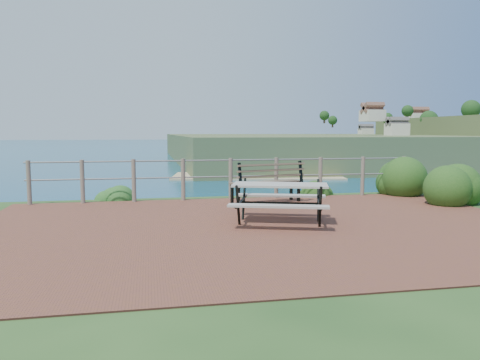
# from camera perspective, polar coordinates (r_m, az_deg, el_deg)

# --- Properties ---
(ground) EXTENTS (10.00, 7.00, 0.12)m
(ground) POSITION_cam_1_polar(r_m,az_deg,el_deg) (8.20, 2.91, -5.76)
(ground) COLOR brown
(ground) RESTS_ON ground
(ocean) EXTENTS (1200.00, 1200.00, 0.00)m
(ocean) POSITION_cam_1_polar(r_m,az_deg,el_deg) (207.80, -10.57, 5.38)
(ocean) COLOR #125670
(ocean) RESTS_ON ground
(safety_railing) EXTENTS (9.40, 0.10, 1.00)m
(safety_railing) POSITION_cam_1_polar(r_m,az_deg,el_deg) (11.36, -1.15, 0.44)
(safety_railing) COLOR #6B5B4C
(safety_railing) RESTS_ON ground
(picnic_table) EXTENTS (1.81, 1.40, 0.71)m
(picnic_table) POSITION_cam_1_polar(r_m,az_deg,el_deg) (8.41, 4.88, -2.33)
(picnic_table) COLOR gray
(picnic_table) RESTS_ON ground
(park_bench) EXTENTS (1.77, 0.88, 0.97)m
(park_bench) POSITION_cam_1_polar(r_m,az_deg,el_deg) (10.76, 3.20, 0.47)
(park_bench) COLOR brown
(park_bench) RESTS_ON ground
(shrub_right_front) EXTENTS (1.36, 1.36, 1.94)m
(shrub_right_front) POSITION_cam_1_polar(r_m,az_deg,el_deg) (11.96, 24.46, -2.58)
(shrub_right_front) COLOR #143F13
(shrub_right_front) RESTS_ON ground
(shrub_right_edge) EXTENTS (1.24, 1.24, 1.76)m
(shrub_right_edge) POSITION_cam_1_polar(r_m,az_deg,el_deg) (13.19, 18.10, -1.59)
(shrub_right_edge) COLOR #143F13
(shrub_right_edge) RESTS_ON ground
(shrub_lip_west) EXTENTS (0.82, 0.82, 0.58)m
(shrub_lip_west) POSITION_cam_1_polar(r_m,az_deg,el_deg) (11.90, -15.42, -2.30)
(shrub_lip_west) COLOR #275520
(shrub_lip_west) RESTS_ON ground
(shrub_lip_east) EXTENTS (0.87, 0.87, 0.65)m
(shrub_lip_east) POSITION_cam_1_polar(r_m,az_deg,el_deg) (12.66, 8.79, -1.67)
(shrub_lip_east) COLOR #143F13
(shrub_lip_east) RESTS_ON ground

